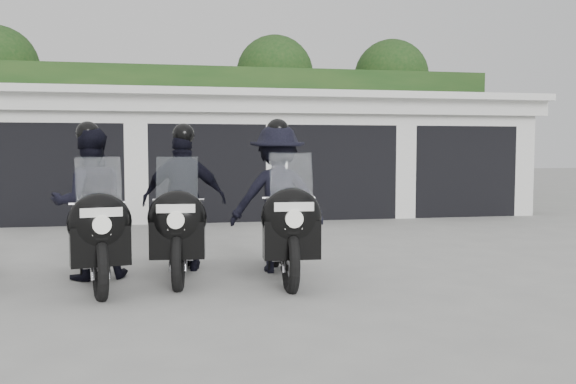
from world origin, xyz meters
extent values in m
plane|color=#989892|center=(0.00, 0.00, 0.00)|extent=(80.00, 80.00, 0.00)
cube|color=white|center=(0.00, 8.50, 1.40)|extent=(16.00, 6.00, 2.80)
cube|color=white|center=(0.00, 8.30, 2.88)|extent=(16.40, 6.80, 0.16)
cube|color=white|center=(0.00, 5.25, 2.65)|extent=(16.40, 0.12, 0.40)
cube|color=black|center=(0.00, 5.48, 0.12)|extent=(16.00, 0.06, 0.24)
cube|color=black|center=(-3.10, 6.70, 1.10)|extent=(2.60, 2.60, 2.20)
cube|color=white|center=(-3.10, 5.65, 2.50)|extent=(2.60, 0.50, 0.60)
cube|color=white|center=(-1.55, 5.65, 1.40)|extent=(0.50, 0.50, 2.80)
cube|color=black|center=(0.00, 6.70, 1.10)|extent=(2.60, 2.60, 2.20)
cube|color=white|center=(0.00, 5.65, 2.50)|extent=(2.60, 0.50, 0.60)
cube|color=white|center=(1.55, 5.65, 1.40)|extent=(0.50, 0.50, 2.80)
cube|color=black|center=(3.10, 6.70, 1.10)|extent=(2.60, 2.60, 2.20)
cube|color=white|center=(3.10, 5.65, 2.50)|extent=(2.60, 0.50, 0.60)
cube|color=white|center=(4.65, 5.65, 1.40)|extent=(0.50, 0.50, 2.80)
cube|color=black|center=(6.20, 6.70, 1.10)|extent=(2.60, 2.60, 2.20)
cube|color=white|center=(6.20, 5.65, 2.50)|extent=(2.60, 0.50, 0.60)
cube|color=white|center=(7.75, 5.65, 1.40)|extent=(0.50, 0.50, 2.80)
cube|color=#163714|center=(0.00, 12.50, 2.15)|extent=(20.00, 2.00, 4.30)
sphere|color=#163714|center=(3.00, 14.00, 4.40)|extent=(2.80, 2.80, 2.80)
cylinder|color=black|center=(3.00, 14.00, 1.65)|extent=(0.24, 0.24, 3.30)
sphere|color=#163714|center=(7.50, 14.00, 4.40)|extent=(2.80, 2.80, 2.80)
cylinder|color=black|center=(7.50, 14.00, 1.65)|extent=(0.24, 0.24, 3.30)
torus|color=black|center=(-1.62, -1.28, 0.34)|extent=(0.28, 0.80, 0.79)
torus|color=black|center=(-1.94, 0.24, 0.34)|extent=(0.28, 0.80, 0.79)
cube|color=#B4B4BA|center=(-1.79, -0.50, 0.41)|extent=(0.40, 0.64, 0.35)
cube|color=black|center=(-1.78, -0.52, 0.24)|extent=(0.38, 1.40, 0.07)
ellipsoid|color=black|center=(-1.75, -0.68, 0.78)|extent=(0.47, 0.68, 0.31)
cube|color=black|center=(-1.84, -0.22, 0.80)|extent=(0.40, 0.64, 0.11)
ellipsoid|color=black|center=(-1.60, -1.37, 0.85)|extent=(0.74, 0.49, 0.65)
cube|color=black|center=(-1.60, -1.37, 0.60)|extent=(0.66, 0.36, 0.43)
cube|color=#B2BFC6|center=(-1.61, -1.33, 1.28)|extent=(0.49, 0.22, 0.55)
cylinder|color=silver|center=(-1.65, -1.15, 1.04)|extent=(0.60, 0.16, 0.03)
cube|color=white|center=(-1.56, -1.55, 0.98)|extent=(0.43, 0.11, 0.10)
cube|color=white|center=(-1.57, -1.51, 0.78)|extent=(0.19, 0.06, 0.11)
imported|color=black|center=(-1.85, -0.20, 0.95)|extent=(1.05, 0.90, 1.90)
sphere|color=black|center=(-1.85, -0.20, 1.84)|extent=(0.29, 0.29, 0.29)
torus|color=black|center=(-0.77, -0.99, 0.34)|extent=(0.19, 0.80, 0.79)
torus|color=black|center=(-0.62, 0.56, 0.34)|extent=(0.19, 0.80, 0.79)
cube|color=#B4B4BA|center=(-0.69, -0.19, 0.41)|extent=(0.34, 0.62, 0.35)
cube|color=black|center=(-0.69, -0.21, 0.24)|extent=(0.22, 1.41, 0.06)
ellipsoid|color=black|center=(-0.71, -0.37, 0.78)|extent=(0.41, 0.65, 0.31)
cube|color=black|center=(-0.66, 0.09, 0.80)|extent=(0.34, 0.62, 0.11)
ellipsoid|color=black|center=(-0.77, -1.07, 0.84)|extent=(0.71, 0.42, 0.65)
cube|color=black|center=(-0.77, -1.07, 0.59)|extent=(0.65, 0.30, 0.43)
cube|color=#B2BFC6|center=(-0.77, -1.04, 1.28)|extent=(0.49, 0.17, 0.55)
cylinder|color=silver|center=(-0.75, -0.86, 1.04)|extent=(0.61, 0.09, 0.03)
cube|color=white|center=(-0.79, -1.26, 0.97)|extent=(0.43, 0.06, 0.10)
cube|color=white|center=(-0.79, -1.23, 0.78)|extent=(0.20, 0.03, 0.11)
imported|color=black|center=(-0.66, 0.11, 0.95)|extent=(1.17, 0.74, 1.90)
sphere|color=black|center=(-0.66, 0.11, 1.84)|extent=(0.29, 0.29, 0.29)
torus|color=black|center=(0.51, -1.33, 0.35)|extent=(0.16, 0.82, 0.81)
torus|color=black|center=(0.58, 0.27, 0.35)|extent=(0.16, 0.82, 0.81)
cube|color=#B4B4BA|center=(0.55, -0.51, 0.42)|extent=(0.32, 0.63, 0.36)
cube|color=black|center=(0.55, -0.53, 0.25)|extent=(0.16, 1.45, 0.07)
ellipsoid|color=black|center=(0.54, -0.70, 0.80)|extent=(0.39, 0.66, 0.32)
cube|color=black|center=(0.56, -0.22, 0.82)|extent=(0.32, 0.63, 0.11)
ellipsoid|color=black|center=(0.50, -1.42, 0.87)|extent=(0.72, 0.40, 0.67)
cube|color=black|center=(0.50, -1.42, 0.61)|extent=(0.66, 0.28, 0.45)
cube|color=#B2BFC6|center=(0.51, -1.38, 1.31)|extent=(0.50, 0.15, 0.57)
cylinder|color=silver|center=(0.51, -1.20, 1.07)|extent=(0.62, 0.06, 0.03)
cube|color=white|center=(0.50, -1.61, 1.00)|extent=(0.45, 0.04, 0.10)
cube|color=white|center=(0.50, -1.57, 0.80)|extent=(0.20, 0.03, 0.11)
imported|color=black|center=(0.56, -0.19, 0.98)|extent=(1.29, 0.71, 1.96)
sphere|color=black|center=(0.56, -0.19, 1.89)|extent=(0.30, 0.30, 0.30)
camera|label=1|loc=(-0.87, -8.18, 1.64)|focal=38.00mm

